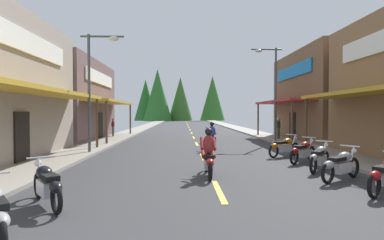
% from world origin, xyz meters
% --- Properties ---
extents(ground, '(10.36, 96.22, 0.10)m').
position_xyz_m(ground, '(0.00, 33.11, -0.05)').
color(ground, '#38383A').
extents(sidewalk_left, '(2.18, 96.22, 0.12)m').
position_xyz_m(sidewalk_left, '(-6.27, 33.11, 0.06)').
color(sidewalk_left, gray).
rests_on(sidewalk_left, ground).
extents(sidewalk_right, '(2.18, 96.22, 0.12)m').
position_xyz_m(sidewalk_right, '(6.27, 33.11, 0.06)').
color(sidewalk_right, '#9E9991').
rests_on(sidewalk_right, ground).
extents(centerline_dashes, '(0.16, 74.32, 0.01)m').
position_xyz_m(centerline_dashes, '(0.00, 38.17, 0.01)').
color(centerline_dashes, '#E0C64C').
rests_on(centerline_dashes, ground).
extents(storefront_left_far, '(7.99, 10.48, 6.06)m').
position_xyz_m(storefront_left_far, '(-10.42, 25.26, 3.03)').
color(storefront_left_far, brown).
rests_on(storefront_left_far, ground).
extents(storefront_right_far, '(7.84, 9.78, 6.61)m').
position_xyz_m(storefront_right_far, '(10.35, 23.89, 3.31)').
color(storefront_right_far, brown).
rests_on(storefront_right_far, ground).
extents(streetlamp_left, '(2.14, 0.30, 5.94)m').
position_xyz_m(streetlamp_left, '(-5.25, 16.49, 3.90)').
color(streetlamp_left, '#474C51').
rests_on(streetlamp_left, ground).
extents(streetlamp_right, '(2.14, 0.30, 6.58)m').
position_xyz_m(streetlamp_right, '(5.27, 22.38, 4.25)').
color(streetlamp_right, '#474C51').
rests_on(streetlamp_right, ground).
extents(motorcycle_parked_right_2, '(1.82, 1.30, 1.04)m').
position_xyz_m(motorcycle_parked_right_2, '(3.83, 10.10, 0.49)').
color(motorcycle_parked_right_2, black).
rests_on(motorcycle_parked_right_2, ground).
extents(motorcycle_parked_right_3, '(1.45, 1.70, 1.04)m').
position_xyz_m(motorcycle_parked_right_3, '(3.89, 11.67, 0.49)').
color(motorcycle_parked_right_3, black).
rests_on(motorcycle_parked_right_3, ground).
extents(motorcycle_parked_right_4, '(1.65, 1.51, 1.04)m').
position_xyz_m(motorcycle_parked_right_4, '(3.99, 13.45, 0.49)').
color(motorcycle_parked_right_4, black).
rests_on(motorcycle_parked_right_4, ground).
extents(motorcycle_parked_right_5, '(1.87, 1.22, 1.04)m').
position_xyz_m(motorcycle_parked_right_5, '(3.80, 15.19, 0.49)').
color(motorcycle_parked_right_5, black).
rests_on(motorcycle_parked_right_5, ground).
extents(motorcycle_parked_left_2, '(1.37, 1.77, 1.04)m').
position_xyz_m(motorcycle_parked_left_2, '(-3.93, 7.80, 0.49)').
color(motorcycle_parked_left_2, black).
rests_on(motorcycle_parked_left_2, ground).
extents(rider_cruising_lead, '(0.60, 2.14, 1.57)m').
position_xyz_m(rider_cruising_lead, '(-0.11, 10.91, 0.66)').
color(rider_cruising_lead, black).
rests_on(rider_cruising_lead, ground).
extents(rider_cruising_trailing, '(0.61, 2.14, 1.57)m').
position_xyz_m(rider_cruising_trailing, '(0.68, 18.02, 0.66)').
color(rider_cruising_trailing, black).
rests_on(rider_cruising_trailing, ground).
extents(pedestrian_by_shop, '(0.43, 0.47, 1.72)m').
position_xyz_m(pedestrian_by_shop, '(6.22, 23.75, 1.00)').
color(pedestrian_by_shop, '#3F593F').
rests_on(pedestrian_by_shop, ground).
extents(pedestrian_browsing, '(0.35, 0.55, 1.61)m').
position_xyz_m(pedestrian_browsing, '(-6.70, 26.79, 0.92)').
color(pedestrian_browsing, '#3F593F').
rests_on(pedestrian_browsing, ground).
extents(treeline_backdrop, '(24.63, 12.98, 13.15)m').
position_xyz_m(treeline_backdrop, '(-2.72, 83.02, 5.92)').
color(treeline_backdrop, '#255223').
rests_on(treeline_backdrop, ground).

